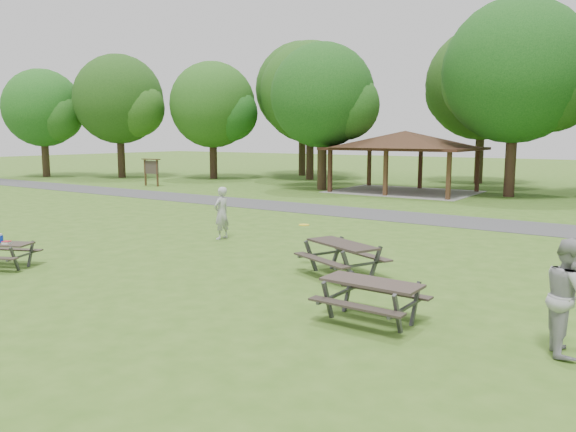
{
  "coord_description": "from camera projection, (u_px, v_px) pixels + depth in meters",
  "views": [
    {
      "loc": [
        9.62,
        -8.6,
        3.51
      ],
      "look_at": [
        1.0,
        4.0,
        1.3
      ],
      "focal_mm": 35.0,
      "sensor_mm": 36.0,
      "label": 1
    }
  ],
  "objects": [
    {
      "name": "tree_row_e",
      "position": [
        517.0,
        76.0,
        31.2
      ],
      "size": [
        8.4,
        8.0,
        11.02
      ],
      "color": "#311E16",
      "rests_on": "ground"
    },
    {
      "name": "tree_row_c",
      "position": [
        312.0,
        95.0,
        43.44
      ],
      "size": [
        8.19,
        7.8,
        10.67
      ],
      "color": "black",
      "rests_on": "ground"
    },
    {
      "name": "frisbee_thrower",
      "position": [
        222.0,
        213.0,
        18.96
      ],
      "size": [
        0.43,
        0.65,
        1.78
      ],
      "primitive_type": "imported",
      "rotation": [
        0.0,
        0.0,
        -1.58
      ],
      "color": "#ABACAE",
      "rests_on": "ground"
    },
    {
      "name": "tree_deep_a",
      "position": [
        303.0,
        92.0,
        47.89
      ],
      "size": [
        8.4,
        8.0,
        11.38
      ],
      "color": "#302215",
      "rests_on": "ground"
    },
    {
      "name": "notice_board",
      "position": [
        151.0,
        167.0,
        38.59
      ],
      "size": [
        1.6,
        0.3,
        1.88
      ],
      "color": "#382514",
      "rests_on": "ground"
    },
    {
      "name": "tree_flank_left",
      "position": [
        44.0,
        110.0,
        46.6
      ],
      "size": [
        6.72,
        6.4,
        8.93
      ],
      "color": "black",
      "rests_on": "ground"
    },
    {
      "name": "tree_row_d",
      "position": [
        324.0,
        99.0,
        35.46
      ],
      "size": [
        6.93,
        6.6,
        9.27
      ],
      "color": "#302215",
      "rests_on": "ground"
    },
    {
      "name": "pavilion",
      "position": [
        405.0,
        142.0,
        34.3
      ],
      "size": [
        8.6,
        7.01,
        3.76
      ],
      "color": "#311C11",
      "rests_on": "ground"
    },
    {
      "name": "tree_row_a",
      "position": [
        120.0,
        102.0,
        45.6
      ],
      "size": [
        7.56,
        7.2,
        9.97
      ],
      "color": "black",
      "rests_on": "ground"
    },
    {
      "name": "picnic_table_middle",
      "position": [
        342.0,
        251.0,
        14.01
      ],
      "size": [
        2.47,
        2.27,
        0.87
      ],
      "color": "#2D2420",
      "rests_on": "ground"
    },
    {
      "name": "frisbee_catcher",
      "position": [
        569.0,
        297.0,
        8.97
      ],
      "size": [
        0.98,
        1.11,
        1.9
      ],
      "primitive_type": "imported",
      "rotation": [
        0.0,
        0.0,
        1.9
      ],
      "color": "#99999C",
      "rests_on": "ground"
    },
    {
      "name": "ground",
      "position": [
        154.0,
        289.0,
        12.9
      ],
      "size": [
        160.0,
        160.0,
        0.0
      ],
      "primitive_type": "plane",
      "color": "#3C631C",
      "rests_on": "ground"
    },
    {
      "name": "tree_row_b",
      "position": [
        213.0,
        107.0,
        44.62
      ],
      "size": [
        7.14,
        6.8,
        9.28
      ],
      "color": "black",
      "rests_on": "ground"
    },
    {
      "name": "asphalt_path",
      "position": [
        399.0,
        216.0,
        24.34
      ],
      "size": [
        120.0,
        3.2,
        0.02
      ],
      "primitive_type": "cube",
      "color": "#414144",
      "rests_on": "ground"
    },
    {
      "name": "tree_deep_b",
      "position": [
        484.0,
        87.0,
        39.96
      ],
      "size": [
        8.4,
        8.0,
        11.13
      ],
      "color": "#312215",
      "rests_on": "ground"
    },
    {
      "name": "picnic_table_far",
      "position": [
        371.0,
        291.0,
        10.57
      ],
      "size": [
        1.91,
        1.56,
        0.81
      ],
      "color": "#322924",
      "rests_on": "ground"
    },
    {
      "name": "frisbee_in_flight",
      "position": [
        304.0,
        225.0,
        14.96
      ],
      "size": [
        0.32,
        0.32,
        0.02
      ],
      "color": "yellow",
      "rests_on": "ground"
    }
  ]
}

